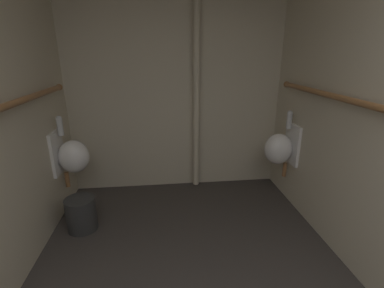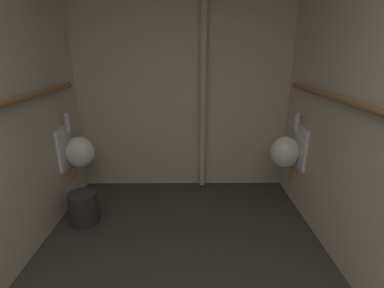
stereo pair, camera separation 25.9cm
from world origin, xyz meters
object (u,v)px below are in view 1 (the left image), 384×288
urinal_left_mid (72,156)px  waste_bin (81,214)px  urinal_right_mid (280,148)px  standpipe_back_wall (196,78)px

urinal_left_mid → waste_bin: urinal_left_mid is taller
waste_bin → urinal_right_mid: bearing=8.9°
urinal_right_mid → waste_bin: size_ratio=2.34×
urinal_right_mid → standpipe_back_wall: (-0.87, 0.45, 0.71)m
standpipe_back_wall → waste_bin: (-1.20, -0.77, -1.18)m
urinal_left_mid → waste_bin: size_ratio=2.34×
standpipe_back_wall → urinal_left_mid: bearing=-162.1°
urinal_right_mid → standpipe_back_wall: bearing=152.9°
urinal_right_mid → standpipe_back_wall: standpipe_back_wall is taller
urinal_left_mid → waste_bin: 0.60m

